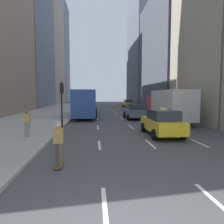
% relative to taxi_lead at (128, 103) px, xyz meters
% --- Properties ---
extents(sidewalk_left, '(8.00, 66.00, 0.15)m').
position_rel_taxi_lead_xyz_m(sidewalk_left, '(-13.80, -14.01, -0.81)').
color(sidewalk_left, '#9E9E99').
rests_on(sidewalk_left, ground).
extents(lane_markings, '(5.72, 56.00, 0.01)m').
position_rel_taxi_lead_xyz_m(lane_markings, '(-4.20, -18.01, -0.87)').
color(lane_markings, white).
rests_on(lane_markings, ground).
extents(building_row_left, '(6.00, 84.05, 37.48)m').
position_rel_taxi_lead_xyz_m(building_row_left, '(-20.80, 4.30, 14.79)').
color(building_row_left, gray).
rests_on(building_row_left, ground).
extents(building_row_right, '(6.00, 58.26, 37.75)m').
position_rel_taxi_lead_xyz_m(building_row_right, '(5.20, -14.15, 14.17)').
color(building_row_right, gray).
rests_on(building_row_right, ground).
extents(taxi_lead, '(2.02, 4.40, 1.87)m').
position_rel_taxi_lead_xyz_m(taxi_lead, '(0.00, 0.00, 0.00)').
color(taxi_lead, yellow).
rests_on(taxi_lead, ground).
extents(taxi_second, '(2.02, 4.40, 1.87)m').
position_rel_taxi_lead_xyz_m(taxi_second, '(-2.80, -30.78, 0.00)').
color(taxi_second, yellow).
rests_on(taxi_second, ground).
extents(sedan_black_near, '(2.02, 4.47, 1.72)m').
position_rel_taxi_lead_xyz_m(sedan_black_near, '(-2.80, -21.25, -0.01)').
color(sedan_black_near, '#565B66').
rests_on(sedan_black_near, ground).
extents(city_bus, '(2.80, 11.61, 3.25)m').
position_rel_taxi_lead_xyz_m(city_bus, '(-8.41, -17.94, 0.91)').
color(city_bus, '#2D519E').
rests_on(city_bus, ground).
extents(box_truck, '(2.58, 8.40, 3.15)m').
position_rel_taxi_lead_xyz_m(box_truck, '(0.00, -24.40, 0.83)').
color(box_truck, maroon).
rests_on(box_truck, ground).
extents(skateboarder, '(0.36, 0.80, 1.75)m').
position_rel_taxi_lead_xyz_m(skateboarder, '(-8.58, -36.15, 0.08)').
color(skateboarder, brown).
rests_on(skateboarder, ground).
extents(pedestrian_mid_block, '(0.36, 0.22, 1.65)m').
position_rel_taxi_lead_xyz_m(pedestrian_mid_block, '(-11.35, -31.17, 0.19)').
color(pedestrian_mid_block, gray).
rests_on(pedestrian_mid_block, sidewalk_left).
extents(traffic_light_pole, '(0.24, 0.42, 3.60)m').
position_rel_taxi_lead_xyz_m(traffic_light_pole, '(-9.55, -29.29, 1.53)').
color(traffic_light_pole, black).
rests_on(traffic_light_pole, ground).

